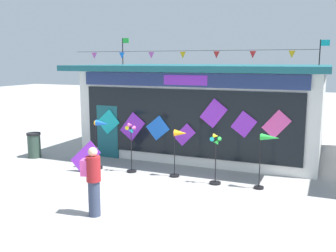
{
  "coord_description": "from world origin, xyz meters",
  "views": [
    {
      "loc": [
        3.97,
        -8.94,
        3.66
      ],
      "look_at": [
        -1.09,
        3.03,
        1.45
      ],
      "focal_mm": 40.97,
      "sensor_mm": 36.0,
      "label": 1
    }
  ],
  "objects": [
    {
      "name": "wind_spinner_center_left",
      "position": [
        -0.31,
        2.05,
        1.08
      ],
      "size": [
        0.57,
        0.32,
        1.54
      ],
      "color": "black",
      "rests_on": "ground_plane"
    },
    {
      "name": "kite_shop_building",
      "position": [
        -0.59,
        6.33,
        1.77
      ],
      "size": [
        9.16,
        6.98,
        4.68
      ],
      "color": "silver",
      "rests_on": "ground_plane"
    },
    {
      "name": "person_near_camera",
      "position": [
        -1.05,
        -1.62,
        0.89
      ],
      "size": [
        0.47,
        0.36,
        1.68
      ],
      "rotation": [
        0.0,
        0.0,
        1.81
      ],
      "color": "#333D56",
      "rests_on": "ground_plane"
    },
    {
      "name": "wind_spinner_left",
      "position": [
        -1.96,
        1.94,
        0.96
      ],
      "size": [
        0.32,
        0.32,
        1.67
      ],
      "color": "black",
      "rests_on": "ground_plane"
    },
    {
      "name": "trash_bin",
      "position": [
        -6.33,
        2.25,
        0.49
      ],
      "size": [
        0.52,
        0.52,
        0.96
      ],
      "color": "#2D4238",
      "rests_on": "ground_plane"
    },
    {
      "name": "wind_spinner_far_left",
      "position": [
        -3.09,
        1.87,
        1.12
      ],
      "size": [
        0.73,
        0.39,
        1.7
      ],
      "color": "black",
      "rests_on": "ground_plane"
    },
    {
      "name": "display_kite_on_ground",
      "position": [
        -3.36,
        1.37,
        0.53
      ],
      "size": [
        1.07,
        0.22,
        1.07
      ],
      "primitive_type": "cube",
      "rotation": [
        -0.2,
        0.79,
        0.0
      ],
      "color": "purple",
      "rests_on": "ground_plane"
    },
    {
      "name": "ground_plane",
      "position": [
        0.0,
        0.0,
        0.0
      ],
      "size": [
        80.0,
        80.0,
        0.0
      ],
      "primitive_type": "plane",
      "color": "#9E9B99"
    },
    {
      "name": "wind_spinner_right",
      "position": [
        2.44,
        1.92,
        1.23
      ],
      "size": [
        0.67,
        0.28,
        1.63
      ],
      "color": "black",
      "rests_on": "ground_plane"
    },
    {
      "name": "wind_spinner_center_right",
      "position": [
        0.96,
        1.81,
        0.83
      ],
      "size": [
        0.34,
        0.34,
        1.55
      ],
      "color": "black",
      "rests_on": "ground_plane"
    }
  ]
}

